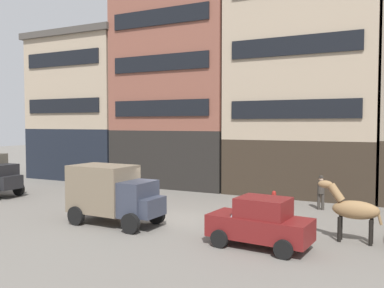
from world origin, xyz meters
The scene contains 9 objects.
ground_plane centered at (0.00, 0.00, 0.00)m, with size 120.00×120.00×0.00m, color slate.
building_far_left centered at (-13.71, 10.96, 5.93)m, with size 8.87×7.43×11.79m.
building_center_left centered at (-5.01, 10.95, 8.42)m, with size 9.23×7.43×16.76m.
building_center_right centered at (4.00, 10.95, 7.55)m, with size 9.48×7.43×15.03m.
draft_horse centered at (7.98, -0.10, 1.27)m, with size 2.35×0.65×2.30m.
delivery_truck_near centered at (-1.88, -1.85, 1.42)m, with size 4.42×2.28×2.62m.
sedan_dark centered at (5.03, -2.27, 0.91)m, with size 3.83×2.14×1.83m.
pedestrian_officer centered at (5.96, 5.44, 0.98)m, with size 0.51×0.51×1.79m.
fire_hydrant_curbside centered at (3.50, 5.35, 0.43)m, with size 0.24×0.24×0.83m.
Camera 1 is at (9.32, -16.54, 4.51)m, focal length 38.27 mm.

